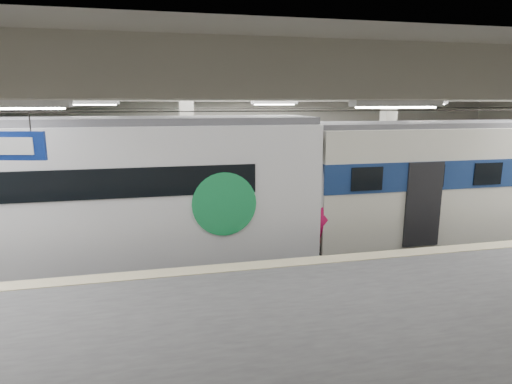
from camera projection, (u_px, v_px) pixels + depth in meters
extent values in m
cube|color=black|center=(289.00, 258.00, 14.05)|extent=(36.00, 24.00, 0.10)
cube|color=silver|center=(292.00, 82.00, 12.89)|extent=(36.00, 24.00, 0.20)
cube|color=beige|center=(235.00, 144.00, 23.02)|extent=(30.00, 0.10, 5.50)
cube|color=#4C4C4E|center=(394.00, 352.00, 7.72)|extent=(30.00, 7.00, 1.10)
cube|color=beige|center=(327.00, 259.00, 10.71)|extent=(30.00, 0.50, 0.02)
cube|color=beige|center=(188.00, 164.00, 15.69)|extent=(0.50, 0.50, 5.50)
cube|color=beige|center=(386.00, 158.00, 17.41)|extent=(0.50, 0.50, 5.50)
cube|color=beige|center=(292.00, 93.00, 12.96)|extent=(30.00, 18.00, 0.50)
cube|color=#59544C|center=(289.00, 254.00, 14.03)|extent=(30.00, 1.52, 0.16)
cube|color=#59544C|center=(253.00, 213.00, 19.28)|extent=(30.00, 1.52, 0.16)
cylinder|color=black|center=(291.00, 111.00, 13.07)|extent=(30.00, 0.03, 0.03)
cylinder|color=black|center=(253.00, 108.00, 18.32)|extent=(30.00, 0.03, 0.03)
cube|color=white|center=(314.00, 104.00, 11.12)|extent=(26.00, 8.40, 0.12)
cube|color=silver|center=(93.00, 193.00, 12.27)|extent=(12.83, 2.86, 3.85)
ellipsoid|color=silver|center=(305.00, 183.00, 13.65)|extent=(2.27, 2.80, 3.77)
ellipsoid|color=#CD1152|center=(308.00, 209.00, 13.85)|extent=(2.41, 2.86, 2.31)
cylinder|color=#1A924C|center=(224.00, 204.00, 11.69)|extent=(1.78, 0.06, 1.78)
cube|color=#4C4C51|center=(87.00, 121.00, 11.86)|extent=(12.83, 2.35, 0.20)
cube|color=black|center=(98.00, 261.00, 12.70)|extent=(12.83, 2.00, 0.70)
cube|color=beige|center=(481.00, 178.00, 15.07)|extent=(12.87, 2.82, 3.66)
cube|color=navy|center=(482.00, 166.00, 14.98)|extent=(12.91, 2.88, 0.89)
cube|color=#B3140B|center=(307.00, 202.00, 13.79)|extent=(0.08, 2.40, 2.01)
cube|color=black|center=(308.00, 154.00, 13.47)|extent=(0.08, 2.26, 1.32)
cube|color=#4C4C51|center=(487.00, 124.00, 14.67)|extent=(12.87, 2.20, 0.16)
cube|color=black|center=(475.00, 232.00, 15.48)|extent=(12.87, 1.97, 0.70)
cube|color=silver|center=(58.00, 171.00, 17.11)|extent=(13.05, 2.83, 3.53)
cube|color=#1A924C|center=(57.00, 159.00, 17.01)|extent=(13.09, 2.88, 0.74)
cube|color=#4C4C51|center=(54.00, 124.00, 16.73)|extent=(13.04, 2.36, 0.16)
cube|color=black|center=(63.00, 218.00, 17.52)|extent=(13.04, 2.55, 0.60)
cylinder|color=black|center=(29.00, 117.00, 7.76)|extent=(0.02, 0.02, 1.00)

